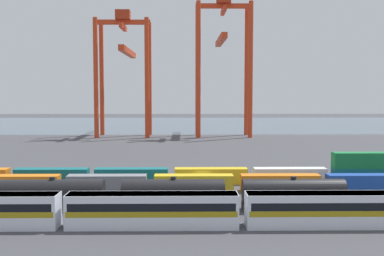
# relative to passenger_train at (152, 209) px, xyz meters

# --- Properties ---
(ground_plane) EXTENTS (420.00, 420.00, 0.00)m
(ground_plane) POSITION_rel_passenger_train_xyz_m (6.49, 63.09, -2.14)
(ground_plane) COLOR #424247
(harbour_water) EXTENTS (400.00, 110.00, 0.01)m
(harbour_water) POSITION_rel_passenger_train_xyz_m (6.49, 171.21, -2.14)
(harbour_water) COLOR #475B6B
(harbour_water) RESTS_ON ground_plane
(passenger_train) EXTENTS (60.00, 3.14, 3.90)m
(passenger_train) POSITION_rel_passenger_train_xyz_m (0.00, 0.00, 0.00)
(passenger_train) COLOR silver
(passenger_train) RESTS_ON ground_plane
(freight_tank_row) EXTENTS (44.32, 3.01, 4.47)m
(freight_tank_row) POSITION_rel_passenger_train_xyz_m (2.17, 7.52, -0.02)
(freight_tank_row) COLOR #232326
(freight_tank_row) RESTS_ON ground_plane
(shipping_container_0) EXTENTS (12.10, 2.44, 2.60)m
(shipping_container_0) POSITION_rel_passenger_train_xyz_m (-21.66, 19.39, -0.84)
(shipping_container_0) COLOR orange
(shipping_container_0) RESTS_ON ground_plane
(shipping_container_1) EXTENTS (12.10, 2.44, 2.60)m
(shipping_container_1) POSITION_rel_passenger_train_xyz_m (-8.31, 19.39, -0.84)
(shipping_container_1) COLOR slate
(shipping_container_1) RESTS_ON ground_plane
(shipping_container_2) EXTENTS (12.10, 2.44, 2.60)m
(shipping_container_2) POSITION_rel_passenger_train_xyz_m (5.03, 19.39, -0.84)
(shipping_container_2) COLOR gold
(shipping_container_2) RESTS_ON ground_plane
(shipping_container_3) EXTENTS (12.10, 2.44, 2.60)m
(shipping_container_3) POSITION_rel_passenger_train_xyz_m (18.37, 19.39, -0.84)
(shipping_container_3) COLOR orange
(shipping_container_3) RESTS_ON ground_plane
(shipping_container_4) EXTENTS (12.10, 2.44, 2.60)m
(shipping_container_4) POSITION_rel_passenger_train_xyz_m (31.72, 19.39, -0.84)
(shipping_container_4) COLOR #1C4299
(shipping_container_4) RESTS_ON ground_plane
(shipping_container_9) EXTENTS (12.10, 2.44, 2.60)m
(shipping_container_9) POSITION_rel_passenger_train_xyz_m (-18.50, 25.74, -0.84)
(shipping_container_9) COLOR #146066
(shipping_container_9) RESTS_ON ground_plane
(shipping_container_10) EXTENTS (12.10, 2.44, 2.60)m
(shipping_container_10) POSITION_rel_passenger_train_xyz_m (-5.24, 25.74, -0.84)
(shipping_container_10) COLOR #146066
(shipping_container_10) RESTS_ON ground_plane
(shipping_container_11) EXTENTS (12.10, 2.44, 2.60)m
(shipping_container_11) POSITION_rel_passenger_train_xyz_m (8.03, 25.74, -0.84)
(shipping_container_11) COLOR gold
(shipping_container_11) RESTS_ON ground_plane
(shipping_container_12) EXTENTS (12.10, 2.44, 2.60)m
(shipping_container_12) POSITION_rel_passenger_train_xyz_m (21.29, 25.74, -0.84)
(shipping_container_12) COLOR silver
(shipping_container_12) RESTS_ON ground_plane
(shipping_container_13) EXTENTS (12.10, 2.44, 2.60)m
(shipping_container_13) POSITION_rel_passenger_train_xyz_m (34.56, 25.74, -0.84)
(shipping_container_13) COLOR #146066
(shipping_container_13) RESTS_ON ground_plane
(shipping_container_14) EXTENTS (12.10, 2.44, 2.60)m
(shipping_container_14) POSITION_rel_passenger_train_xyz_m (34.56, 25.74, 1.76)
(shipping_container_14) COLOR #197538
(shipping_container_14) RESTS_ON shipping_container_13
(gantry_crane_west) EXTENTS (18.39, 38.62, 42.68)m
(gantry_crane_west) POSITION_rel_passenger_train_xyz_m (-17.24, 113.75, 23.84)
(gantry_crane_west) COLOR red
(gantry_crane_west) RESTS_ON ground_plane
(gantry_crane_central) EXTENTS (18.87, 33.32, 48.15)m
(gantry_crane_central) POSITION_rel_passenger_train_xyz_m (16.73, 112.76, 26.75)
(gantry_crane_central) COLOR red
(gantry_crane_central) RESTS_ON ground_plane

